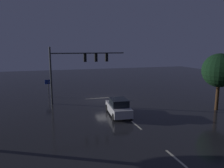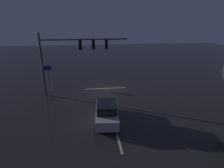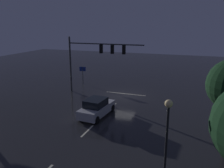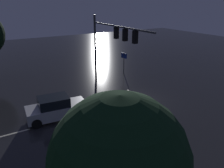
% 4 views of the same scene
% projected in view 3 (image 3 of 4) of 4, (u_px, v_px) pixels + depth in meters
% --- Properties ---
extents(ground_plane, '(80.00, 80.00, 0.00)m').
position_uv_depth(ground_plane, '(124.00, 96.00, 27.85)').
color(ground_plane, '#232326').
extents(traffic_signal_assembly, '(9.28, 0.47, 6.83)m').
position_uv_depth(traffic_signal_assembly, '(95.00, 54.00, 27.40)').
color(traffic_signal_assembly, '#383A3D').
rests_on(traffic_signal_assembly, ground_plane).
extents(lane_dash_far, '(0.16, 2.20, 0.01)m').
position_uv_depth(lane_dash_far, '(112.00, 107.00, 24.21)').
color(lane_dash_far, beige).
rests_on(lane_dash_far, ground_plane).
extents(lane_dash_mid, '(0.16, 2.20, 0.01)m').
position_uv_depth(lane_dash_mid, '(87.00, 131.00, 18.75)').
color(lane_dash_mid, beige).
rests_on(lane_dash_mid, ground_plane).
extents(stop_bar, '(5.00, 0.16, 0.01)m').
position_uv_depth(stop_bar, '(126.00, 94.00, 28.59)').
color(stop_bar, beige).
rests_on(stop_bar, ground_plane).
extents(car_approaching, '(2.24, 4.49, 1.70)m').
position_uv_depth(car_approaching, '(97.00, 108.00, 21.63)').
color(car_approaching, '#B7B7BC').
rests_on(car_approaching, ground_plane).
extents(street_lamp_left_kerb, '(0.44, 0.44, 4.51)m').
position_uv_depth(street_lamp_left_kerb, '(168.00, 123.00, 12.61)').
color(street_lamp_left_kerb, black).
rests_on(street_lamp_left_kerb, ground_plane).
extents(route_sign, '(0.90, 0.20, 2.49)m').
position_uv_depth(route_sign, '(83.00, 71.00, 32.86)').
color(route_sign, '#383A3D').
rests_on(route_sign, ground_plane).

